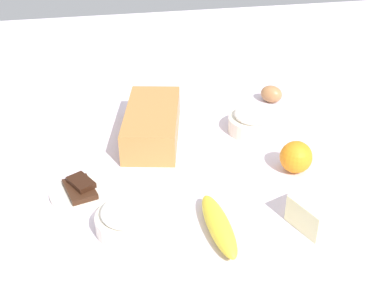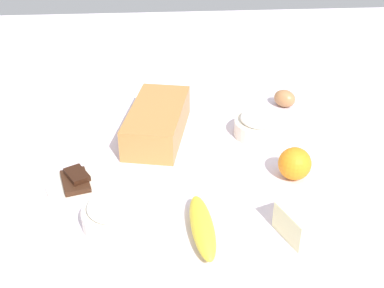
% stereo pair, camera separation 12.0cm
% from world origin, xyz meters
% --- Properties ---
extents(ground_plane, '(2.40, 2.40, 0.02)m').
position_xyz_m(ground_plane, '(0.00, 0.00, -0.01)').
color(ground_plane, silver).
extents(loaf_pan, '(0.30, 0.19, 0.08)m').
position_xyz_m(loaf_pan, '(0.12, 0.08, 0.04)').
color(loaf_pan, '#B77A3D').
rests_on(loaf_pan, ground_plane).
extents(flour_bowl, '(0.13, 0.13, 0.06)m').
position_xyz_m(flour_bowl, '(-0.23, 0.17, 0.03)').
color(flour_bowl, silver).
rests_on(flour_bowl, ground_plane).
extents(sugar_bowl, '(0.13, 0.13, 0.07)m').
position_xyz_m(sugar_bowl, '(0.10, -0.18, 0.03)').
color(sugar_bowl, silver).
rests_on(sugar_bowl, ground_plane).
extents(banana, '(0.19, 0.06, 0.04)m').
position_xyz_m(banana, '(-0.28, -0.00, 0.02)').
color(banana, yellow).
rests_on(banana, ground_plane).
extents(orange_fruit, '(0.08, 0.08, 0.08)m').
position_xyz_m(orange_fruit, '(-0.10, -0.22, 0.04)').
color(orange_fruit, orange).
rests_on(orange_fruit, ground_plane).
extents(butter_block, '(0.11, 0.09, 0.06)m').
position_xyz_m(butter_block, '(-0.29, -0.19, 0.03)').
color(butter_block, '#F4EDB2').
rests_on(butter_block, ground_plane).
extents(egg_near_butter, '(0.08, 0.08, 0.05)m').
position_xyz_m(egg_near_butter, '(0.26, -0.28, 0.02)').
color(egg_near_butter, '#A87144').
rests_on(egg_near_butter, ground_plane).
extents(chocolate_plate, '(0.13, 0.13, 0.03)m').
position_xyz_m(chocolate_plate, '(-0.10, 0.27, 0.01)').
color(chocolate_plate, silver).
rests_on(chocolate_plate, ground_plane).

